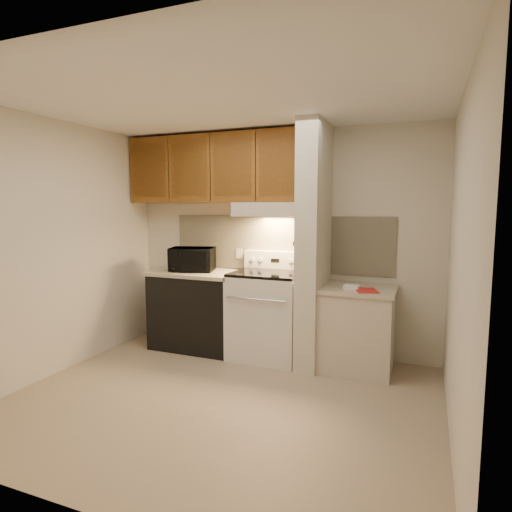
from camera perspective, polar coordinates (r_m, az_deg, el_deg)
The scene contains 50 objects.
floor at distance 3.89m, azimuth -4.69°, elevation -18.59°, with size 3.60×3.60×0.00m, color tan.
ceiling at distance 3.62m, azimuth -5.09°, elevation 20.04°, with size 3.60×3.60×0.00m, color white.
wall_back at distance 4.93m, azimuth 2.96°, elevation 1.87°, with size 3.60×0.02×2.50m, color beige.
wall_left at distance 4.64m, azimuth -25.18°, elevation 0.95°, with size 0.02×3.00×2.50m, color beige.
wall_right at distance 3.18m, azimuth 25.50°, elevation -1.39°, with size 0.02×3.00×2.50m, color beige.
backsplash at distance 4.92m, azimuth 2.92°, elevation 1.69°, with size 2.60×0.02×0.63m, color beige.
range_body at distance 4.74m, azimuth 1.55°, elevation -8.01°, with size 0.76×0.65×0.92m, color silver.
oven_window at distance 4.44m, azimuth 0.12°, elevation -8.48°, with size 0.50×0.01×0.30m, color black.
oven_handle at distance 4.36m, azimuth -0.07°, elevation -5.80°, with size 0.02×0.02×0.65m, color silver.
cooktop at distance 4.64m, azimuth 1.56°, elevation -2.33°, with size 0.74×0.64×0.03m, color black.
range_backguard at distance 4.89m, azimuth 2.72°, elevation -0.52°, with size 0.76×0.08×0.20m, color silver.
range_display at distance 4.85m, azimuth 2.56°, elevation -0.57°, with size 0.10×0.01×0.04m, color black.
range_knob_left_outer at distance 4.95m, azimuth -0.51°, elevation -0.43°, with size 0.05×0.05×0.02m, color silver.
range_knob_left_inner at distance 4.91m, azimuth 0.57°, elevation -0.48°, with size 0.05×0.05×0.02m, color silver.
range_knob_right_inner at distance 4.79m, azimuth 4.58°, elevation -0.68°, with size 0.05×0.05×0.02m, color silver.
range_knob_right_outer at distance 4.76m, azimuth 5.73°, elevation -0.73°, with size 0.05×0.05×0.02m, color silver.
dishwasher_front at distance 5.12m, azimuth -7.78°, elevation -7.26°, with size 1.00×0.63×0.87m, color black.
left_countertop at distance 5.03m, azimuth -7.86°, elevation -2.22°, with size 1.04×0.67×0.04m, color #BFB098.
spoon_rest at distance 5.30m, azimuth -8.79°, elevation -1.49°, with size 0.20×0.06×0.01m, color black.
teal_jar at distance 5.32m, azimuth -8.90°, elevation -1.01°, with size 0.09×0.09×0.09m, color #276C65.
outlet at distance 5.09m, azimuth -2.25°, elevation 0.34°, with size 0.08×0.01×0.12m, color beige.
microwave at distance 5.01m, azimuth -8.50°, elevation -0.44°, with size 0.50×0.34×0.27m, color black.
partition_pillar at distance 4.45m, azimuth 7.73°, elevation 1.31°, with size 0.22×0.70×2.50m, color beige.
pillar_trim at distance 4.47m, azimuth 6.30°, elevation 2.00°, with size 0.01×0.70×0.04m, color brown.
knife_strip at distance 4.43m, azimuth 6.06°, elevation 2.21°, with size 0.02×0.42×0.04m, color black.
knife_blade_a at distance 4.28m, azimuth 5.27°, elevation 0.72°, with size 0.01×0.04×0.16m, color silver.
knife_handle_a at distance 4.27m, azimuth 5.33°, elevation 2.74°, with size 0.02×0.02×0.10m, color black.
knife_blade_b at distance 4.35m, azimuth 5.57°, elevation 0.69°, with size 0.01×0.04×0.18m, color silver.
knife_handle_b at distance 4.35m, azimuth 5.62°, elevation 2.80°, with size 0.02×0.02×0.10m, color black.
knife_blade_c at distance 4.43m, azimuth 5.87°, elevation 0.67°, with size 0.01×0.04×0.20m, color silver.
knife_handle_c at distance 4.43m, azimuth 5.92°, elevation 2.87°, with size 0.02×0.02×0.10m, color black.
knife_blade_d at distance 4.51m, azimuth 6.17°, elevation 1.02°, with size 0.01×0.04×0.16m, color silver.
knife_handle_d at distance 4.50m, azimuth 6.20°, elevation 2.93°, with size 0.02×0.02×0.10m, color black.
knife_blade_e at distance 4.59m, azimuth 6.42°, elevation 0.98°, with size 0.01×0.04×0.18m, color silver.
knife_handle_e at distance 4.58m, azimuth 6.47°, elevation 2.99°, with size 0.02×0.02×0.10m, color black.
oven_mitt at distance 4.65m, azimuth 6.66°, elevation 1.21°, with size 0.03×0.11×0.26m, color slate.
right_cab_base at distance 4.52m, azimuth 13.31°, elevation -9.65°, with size 0.70×0.60×0.81m, color beige.
right_countertop at distance 4.42m, azimuth 13.46°, elevation -4.35°, with size 0.74×0.64×0.04m, color #BFB098.
red_folder at distance 4.26m, azimuth 14.50°, elevation -4.47°, with size 0.20×0.27×0.01m, color red.
white_box at distance 4.32m, azimuth 12.62°, elevation -4.04°, with size 0.15×0.10×0.04m, color white.
range_hood at distance 4.70m, azimuth 2.12°, elevation 6.23°, with size 0.78×0.44×0.15m, color beige.
hood_lip at distance 4.51m, azimuth 1.22°, elevation 5.64°, with size 0.78×0.04×0.06m, color beige.
upper_cabinets at distance 5.04m, azimuth -5.24°, elevation 11.47°, with size 2.18×0.33×0.77m, color brown.
cab_door_a at distance 5.32m, azimuth -14.06°, elevation 11.04°, with size 0.46×0.01×0.63m, color brown.
cab_gap_a at distance 5.17m, azimuth -11.57°, elevation 11.24°, with size 0.01×0.01×0.73m, color black.
cab_door_b at distance 5.03m, azimuth -8.91°, elevation 11.43°, with size 0.46×0.01×0.63m, color brown.
cab_gap_b at distance 4.89m, azimuth -6.12°, elevation 11.60°, with size 0.01×0.01×0.73m, color black.
cab_door_c at distance 4.77m, azimuth -3.16°, elevation 11.75°, with size 0.46×0.01×0.63m, color brown.
cab_gap_c at distance 4.66m, azimuth -0.06°, elevation 11.88°, with size 0.01×0.01×0.73m, color black.
cab_door_d at distance 4.57m, azimuth 3.19°, elevation 11.98°, with size 0.46×0.01×0.63m, color brown.
Camera 1 is at (1.58, -3.15, 1.66)m, focal length 30.00 mm.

